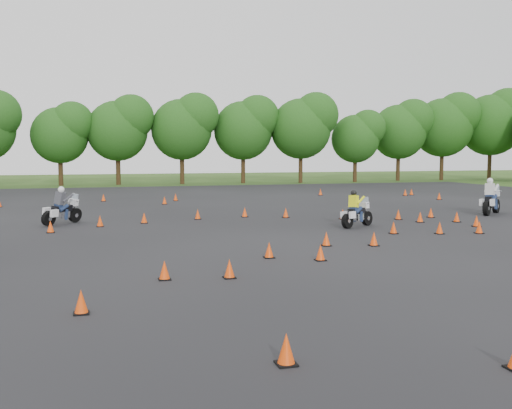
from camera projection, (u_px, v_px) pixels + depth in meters
The scene contains 7 objects.
ground at pixel (292, 255), 17.46m from camera, with size 140.00×140.00×0.00m, color #2D5119.
asphalt_pad at pixel (243, 229), 23.20m from camera, with size 62.00×62.00×0.00m, color black.
treeline at pixel (200, 136), 51.53m from camera, with size 87.38×32.07×10.97m.
traffic_cones at pixel (256, 225), 22.73m from camera, with size 36.04×32.65×0.45m.
rider_grey at pixel (61, 205), 24.80m from camera, with size 2.17×0.66×1.67m, color #3D3E45, non-canonical shape.
rider_yellow at pixel (358, 208), 23.92m from camera, with size 2.03×0.62×1.57m, color yellow, non-canonical shape.
rider_white at pixel (492, 196), 28.84m from camera, with size 2.39×0.73×1.85m, color beige, non-canonical shape.
Camera 1 is at (-5.79, -16.28, 3.12)m, focal length 40.00 mm.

